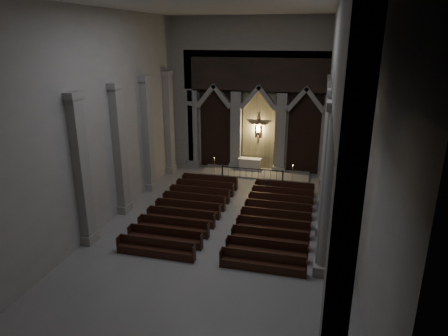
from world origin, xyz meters
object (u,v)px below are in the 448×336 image
at_px(pews, 231,216).
at_px(worshipper, 266,188).
at_px(candle_stand_right, 292,179).
at_px(candle_stand_left, 214,170).
at_px(altar, 250,164).
at_px(altar_rail, 252,172).

relative_size(pews, worshipper, 9.30).
bearing_deg(pews, candle_stand_right, 66.24).
relative_size(candle_stand_left, worshipper, 1.25).
distance_m(candle_stand_left, pews, 8.45).
xyz_separation_m(altar, candle_stand_right, (3.60, -2.32, -0.21)).
height_order(altar, worshipper, worshipper).
distance_m(altar_rail, worshipper, 3.32).
relative_size(altar_rail, candle_stand_right, 3.15).
distance_m(candle_stand_left, worshipper, 5.86).
xyz_separation_m(candle_stand_right, worshipper, (-1.53, -2.64, 0.14)).
bearing_deg(worshipper, altar, 100.57).
distance_m(altar, pews, 9.29).
xyz_separation_m(pews, worshipper, (1.53, 4.31, 0.25)).
xyz_separation_m(candle_stand_left, worshipper, (4.68, -3.53, 0.18)).
bearing_deg(altar_rail, altar, 105.04).
relative_size(candle_stand_left, pews, 0.13).
relative_size(candle_stand_right, pews, 0.15).
bearing_deg(altar, candle_stand_left, -151.22).
relative_size(altar_rail, candle_stand_left, 3.48).
bearing_deg(altar, altar_rail, -74.96).
bearing_deg(worshipper, candle_stand_right, 47.81).
bearing_deg(worshipper, pews, -121.63).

